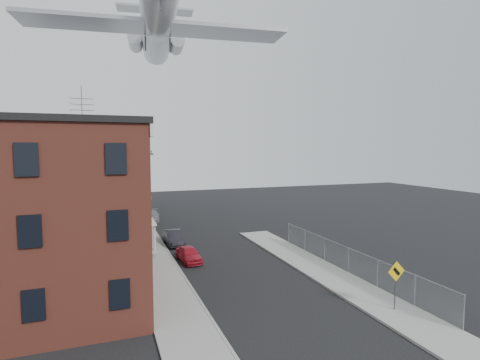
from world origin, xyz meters
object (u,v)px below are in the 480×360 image
object	(u,v)px
utility_pole	(144,194)
airplane	(158,23)
warning_sign	(396,278)
car_near	(189,254)
car_far	(152,216)
street_tree	(138,195)
car_mid	(174,238)

from	to	relation	value
utility_pole	airplane	bearing A→B (deg)	61.95
warning_sign	utility_pole	size ratio (longest dim) A/B	0.31
car_near	car_far	world-z (taller)	car_far
utility_pole	airplane	xyz separation A→B (m)	(2.03, 3.80, 16.38)
warning_sign	street_tree	xyz separation A→B (m)	(-10.87, 28.95, 1.57)
car_near	car_mid	xyz separation A→B (m)	(-0.16, 5.55, 0.06)
car_mid	car_far	bearing A→B (deg)	91.68
warning_sign	car_near	size ratio (longest dim) A/B	0.80
utility_pole	car_far	xyz separation A→B (m)	(2.00, 11.30, -4.07)
warning_sign	car_near	xyz separation A→B (m)	(-8.55, 12.69, -1.28)
car_near	car_mid	bearing A→B (deg)	86.82
car_near	airplane	xyz separation A→B (m)	(-0.63, 10.14, 20.46)
utility_pole	car_near	world-z (taller)	utility_pole
car_far	street_tree	bearing A→B (deg)	-133.59
street_tree	airplane	distance (m)	18.72
utility_pole	street_tree	size ratio (longest dim) A/B	1.73
utility_pole	airplane	world-z (taller)	airplane
car_mid	car_far	distance (m)	12.10
warning_sign	car_mid	bearing A→B (deg)	115.53
car_mid	airplane	bearing A→B (deg)	95.14
utility_pole	car_far	world-z (taller)	utility_pole
warning_sign	car_mid	world-z (taller)	warning_sign
car_near	warning_sign	bearing A→B (deg)	-60.89
car_mid	car_far	world-z (taller)	car_mid
warning_sign	airplane	bearing A→B (deg)	111.90
car_far	airplane	distance (m)	21.78
street_tree	car_near	distance (m)	16.68
warning_sign	airplane	xyz separation A→B (m)	(-9.17, 22.83, 19.17)
car_mid	car_near	bearing A→B (deg)	-88.96
car_near	car_far	bearing A→B (deg)	87.26
warning_sign	car_far	xyz separation A→B (m)	(-9.20, 30.33, -1.27)
street_tree	car_mid	size ratio (longest dim) A/B	1.30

